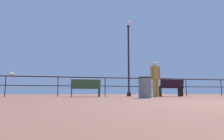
# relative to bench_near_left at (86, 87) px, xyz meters

# --- Properties ---
(pier_railing) EXTENTS (22.29, 0.05, 1.04)m
(pier_railing) POSITION_rel_bench_near_left_xyz_m (2.34, 0.64, 0.30)
(pier_railing) COLOR #321C16
(pier_railing) RESTS_ON ground_plane
(bench_near_left) EXTENTS (1.46, 0.59, 0.86)m
(bench_near_left) POSITION_rel_bench_near_left_xyz_m (0.00, 0.00, 0.00)
(bench_near_left) COLOR #315230
(bench_near_left) RESTS_ON ground_plane
(bench_near_right) EXTENTS (1.47, 0.78, 0.92)m
(bench_near_right) POSITION_rel_bench_near_left_xyz_m (4.66, -0.00, 0.04)
(bench_near_right) COLOR black
(bench_near_right) RESTS_ON ground_plane
(lamppost_center) EXTENTS (0.32, 0.32, 4.56)m
(lamppost_center) POSITION_rel_bench_near_left_xyz_m (2.52, 0.83, 2.27)
(lamppost_center) COLOR black
(lamppost_center) RESTS_ON ground_plane
(person_by_bench) EXTENTS (0.56, 0.34, 1.75)m
(person_by_bench) POSITION_rel_bench_near_left_xyz_m (3.41, -0.76, 0.52)
(person_by_bench) COLOR #AE8D3C
(person_by_bench) RESTS_ON ground_plane
(seagull_on_rail) EXTENTS (0.40, 0.20, 0.19)m
(seagull_on_rail) POSITION_rel_bench_near_left_xyz_m (-3.59, 0.64, 0.65)
(seagull_on_rail) COLOR white
(seagull_on_rail) RESTS_ON pier_railing
(trash_bin) EXTENTS (0.50, 0.50, 0.77)m
(trash_bin) POSITION_rel_bench_near_left_xyz_m (1.92, -2.97, -0.09)
(trash_bin) COLOR slate
(trash_bin) RESTS_ON ground_plane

